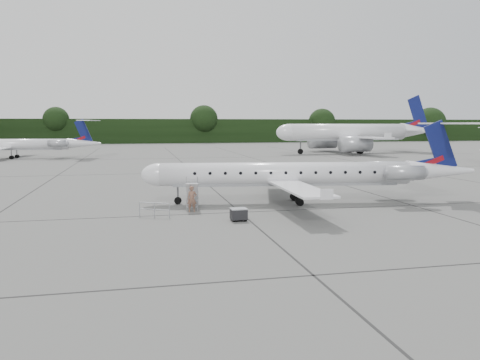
{
  "coord_description": "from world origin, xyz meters",
  "views": [
    {
      "loc": [
        -10.48,
        -28.24,
        6.34
      ],
      "look_at": [
        -3.29,
        4.63,
        2.3
      ],
      "focal_mm": 35.0,
      "sensor_mm": 36.0,
      "label": 1
    }
  ],
  "objects": [
    {
      "name": "safety_railing",
      "position": [
        -9.48,
        3.65,
        0.5
      ],
      "size": [
        2.0,
        1.05,
        1.0
      ],
      "primitive_type": null,
      "rotation": [
        0.0,
        0.0,
        -0.46
      ],
      "color": "#979A9F",
      "rests_on": "ground"
    },
    {
      "name": "baggage_cart",
      "position": [
        -4.11,
        1.29,
        0.45
      ],
      "size": [
        1.06,
        0.87,
        0.9
      ],
      "primitive_type": null,
      "rotation": [
        0.0,
        0.0,
        0.03
      ],
      "color": "black",
      "rests_on": "ground"
    },
    {
      "name": "bg_narrowbody",
      "position": [
        34.21,
        66.54,
        6.35
      ],
      "size": [
        37.47,
        28.47,
        12.7
      ],
      "primitive_type": null,
      "rotation": [
        0.0,
        0.0,
        0.09
      ],
      "color": "white",
      "rests_on": "ground"
    },
    {
      "name": "airstair",
      "position": [
        -6.56,
        6.37,
        1.03
      ],
      "size": [
        1.16,
        2.32,
        2.06
      ],
      "primitive_type": null,
      "rotation": [
        0.0,
        0.0,
        -0.14
      ],
      "color": "white",
      "rests_on": "ground"
    },
    {
      "name": "treeline",
      "position": [
        0.0,
        130.0,
        4.0
      ],
      "size": [
        260.0,
        4.0,
        8.0
      ],
      "primitive_type": "cube",
      "color": "black",
      "rests_on": "ground"
    },
    {
      "name": "bg_regional_left",
      "position": [
        -33.82,
        64.97,
        3.6
      ],
      "size": [
        29.7,
        23.04,
        7.2
      ],
      "primitive_type": null,
      "rotation": [
        0.0,
        0.0,
        -0.13
      ],
      "color": "white",
      "rests_on": "ground"
    },
    {
      "name": "passenger",
      "position": [
        -6.74,
        5.12,
        0.95
      ],
      "size": [
        0.71,
        0.49,
        1.9
      ],
      "primitive_type": "imported",
      "rotation": [
        0.0,
        0.0,
        -0.05
      ],
      "color": "brown",
      "rests_on": "ground"
    },
    {
      "name": "ground",
      "position": [
        0.0,
        0.0,
        0.0
      ],
      "size": [
        320.0,
        320.0,
        0.0
      ],
      "primitive_type": "plane",
      "color": "slate",
      "rests_on": "ground"
    },
    {
      "name": "main_regional_jet",
      "position": [
        1.06,
        7.36,
        3.29
      ],
      "size": [
        28.02,
        21.96,
        6.57
      ],
      "primitive_type": null,
      "rotation": [
        0.0,
        0.0,
        -0.14
      ],
      "color": "white",
      "rests_on": "ground"
    }
  ]
}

